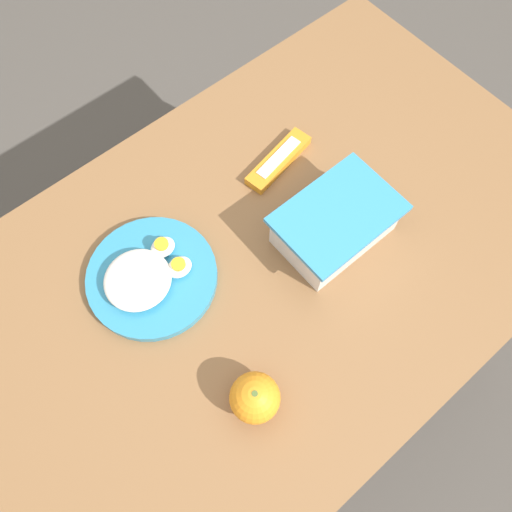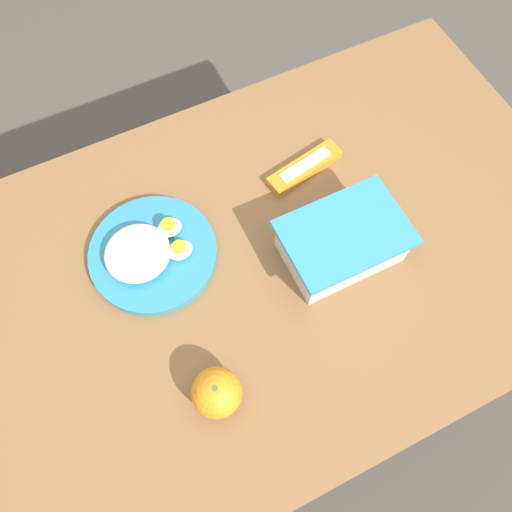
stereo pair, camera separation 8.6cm
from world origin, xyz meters
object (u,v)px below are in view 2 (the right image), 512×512
object	(u,v)px
food_container	(342,244)
orange_fruit	(217,393)
rice_plate	(150,253)
candy_bar	(305,167)

from	to	relation	value
food_container	orange_fruit	bearing A→B (deg)	24.55
food_container	orange_fruit	size ratio (longest dim) A/B	2.66
food_container	rice_plate	xyz separation A→B (m)	(0.30, -0.14, -0.02)
orange_fruit	rice_plate	distance (m)	0.28
food_container	rice_plate	bearing A→B (deg)	-24.57
food_container	candy_bar	world-z (taller)	food_container
orange_fruit	rice_plate	bearing A→B (deg)	-88.40
orange_fruit	candy_bar	xyz separation A→B (m)	(-0.32, -0.32, -0.03)
orange_fruit	candy_bar	world-z (taller)	orange_fruit
orange_fruit	rice_plate	size ratio (longest dim) A/B	0.35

